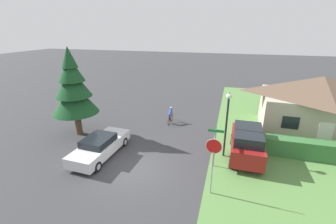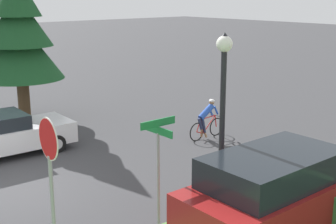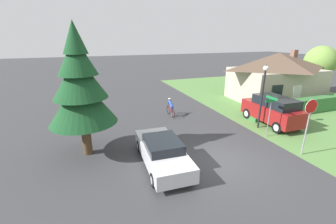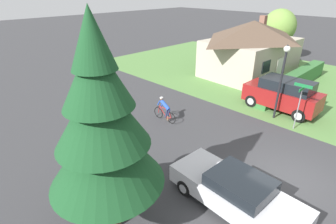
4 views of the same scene
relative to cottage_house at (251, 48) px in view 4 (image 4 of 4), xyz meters
The scene contains 11 objects.
ground_plane 14.57m from the cottage_house, 143.89° to the right, with size 140.00×140.00×0.00m, color #38383A.
grass_verge_right 5.09m from the cottage_house, 82.68° to the right, with size 16.00×36.00×0.01m, color #568442.
cottage_house is the anchor object (origin of this frame).
hedge_row 4.72m from the cottage_house, 101.66° to the right, with size 10.61×0.90×1.21m, color #387038.
sedan_left_lane 16.40m from the cottage_house, 151.91° to the right, with size 2.03×4.82×1.38m.
cyclist 11.63m from the cottage_house, behind, with size 0.44×1.70×1.43m.
parked_suv_right 7.57m from the cottage_house, 134.90° to the right, with size 2.01×4.44×2.02m.
street_lamp 8.64m from the cottage_house, 140.20° to the right, with size 0.35×0.35×4.33m.
street_name_sign 9.95m from the cottage_house, 136.09° to the right, with size 0.90×0.90×2.59m.
conifer_tall_near 18.62m from the cottage_house, 163.51° to the right, with size 3.37×3.37×6.75m.
deciduous_tree_right 6.88m from the cottage_house, ahead, with size 3.29×3.29×5.11m.
Camera 4 is at (-9.32, -2.45, 7.06)m, focal length 28.00 mm.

